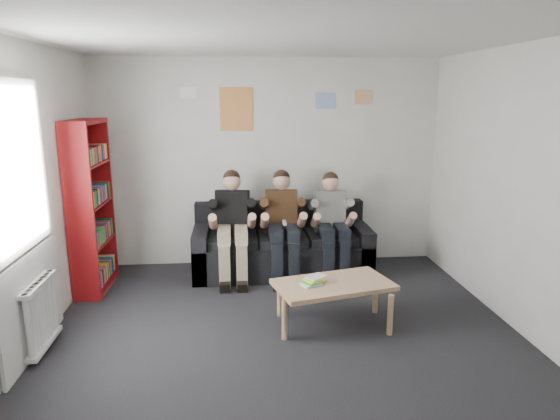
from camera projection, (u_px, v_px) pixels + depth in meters
name	position (u px, v px, depth m)	size (l,w,h in m)	color
room_shell	(288.00, 203.00, 4.14)	(5.00, 5.00, 5.00)	black
sofa	(281.00, 248.00, 6.41)	(2.21, 0.90, 0.85)	black
bookshelf	(92.00, 206.00, 5.70)	(0.29, 0.88, 1.96)	maroon
coffee_table	(333.00, 288.00, 4.86)	(1.11, 0.61, 0.45)	tan
game_cases	(314.00, 281.00, 4.81)	(0.25, 0.23, 0.06)	silver
person_left	(233.00, 226.00, 6.08)	(0.40, 0.87, 1.33)	black
person_middle	(283.00, 225.00, 6.13)	(0.40, 0.86, 1.32)	#4C3019
person_right	(332.00, 225.00, 6.19)	(0.38, 0.82, 1.29)	silver
radiator	(41.00, 314.00, 4.37)	(0.10, 0.64, 0.60)	white
window	(24.00, 240.00, 4.21)	(0.05, 1.30, 2.36)	white
poster_large	(236.00, 109.00, 6.36)	(0.42, 0.01, 0.55)	#ECB553
poster_blue	(325.00, 101.00, 6.44)	(0.25, 0.01, 0.20)	#426CE2
poster_pink	(363.00, 97.00, 6.47)	(0.22, 0.01, 0.18)	#C83E7F
poster_sign	(188.00, 93.00, 6.27)	(0.20, 0.01, 0.14)	white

